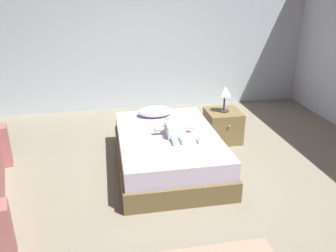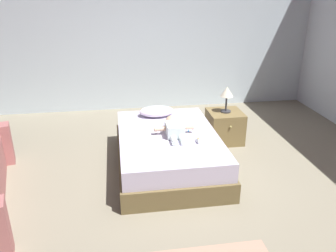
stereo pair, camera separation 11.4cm
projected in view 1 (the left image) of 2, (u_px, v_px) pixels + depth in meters
ground_plane at (180, 195)px, 3.73m from camera, size 8.00×8.00×0.00m
wall_behind_bed at (144, 29)px, 5.92m from camera, size 8.00×0.12×2.83m
bed at (168, 151)px, 4.24m from camera, size 1.23×1.83×0.45m
pillow at (155, 111)px, 4.69m from camera, size 0.48×0.31×0.13m
baby at (174, 128)px, 4.14m from camera, size 0.49×0.60×0.17m
toothbrush at (188, 129)px, 4.27m from camera, size 0.05×0.12×0.02m
nightstand at (223, 126)px, 4.97m from camera, size 0.48×0.51×0.45m
lamp at (225, 93)px, 4.78m from camera, size 0.18×0.18×0.37m
baby_bottle at (199, 140)px, 3.92m from camera, size 0.06×0.09×0.07m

